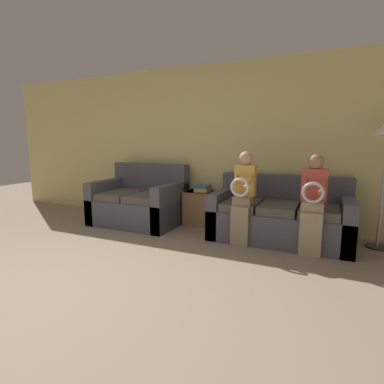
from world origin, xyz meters
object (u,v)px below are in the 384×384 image
at_px(child_left_seated, 243,193).
at_px(book_stack, 203,189).
at_px(child_right_seated, 313,199).
at_px(couch_main, 280,217).
at_px(side_shelf, 203,208).
at_px(couch_side, 140,203).

distance_m(child_left_seated, book_stack, 1.04).
xyz_separation_m(child_left_seated, child_right_seated, (0.84, -0.00, -0.02)).
relative_size(couch_main, book_stack, 6.49).
xyz_separation_m(couch_main, child_left_seated, (-0.42, -0.38, 0.37)).
relative_size(child_left_seated, side_shelf, 2.10).
distance_m(couch_main, child_right_seated, 0.67).
relative_size(couch_main, couch_side, 1.30).
height_order(child_left_seated, child_right_seated, child_left_seated).
bearing_deg(child_left_seated, book_stack, 142.62).
height_order(couch_main, child_left_seated, child_left_seated).
xyz_separation_m(child_right_seated, side_shelf, (-1.66, 0.63, -0.38)).
distance_m(couch_side, book_stack, 1.08).
bearing_deg(couch_side, book_stack, 17.42).
relative_size(couch_side, side_shelf, 2.41).
distance_m(child_right_seated, book_stack, 1.78).
bearing_deg(couch_side, side_shelf, 17.43).
relative_size(couch_main, child_left_seated, 1.50).
bearing_deg(book_stack, couch_main, -11.35).
xyz_separation_m(child_left_seated, book_stack, (-0.82, 0.63, -0.09)).
bearing_deg(book_stack, child_left_seated, -37.38).
relative_size(couch_main, side_shelf, 3.14).
relative_size(side_shelf, book_stack, 2.06).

